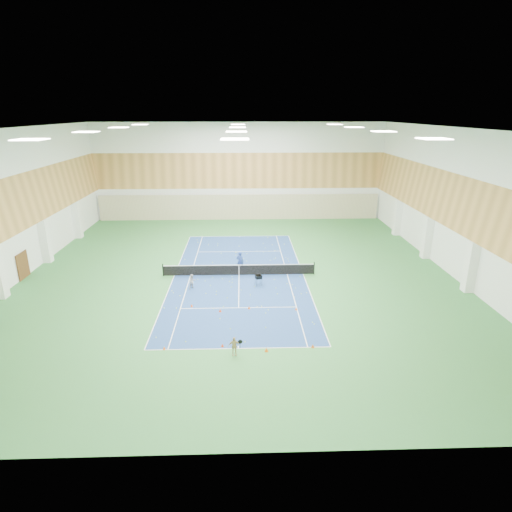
# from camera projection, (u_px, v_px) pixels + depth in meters

# --- Properties ---
(ground) EXTENTS (40.00, 40.00, 0.00)m
(ground) POSITION_uv_depth(u_px,v_px,m) (239.00, 275.00, 36.35)
(ground) COLOR #307236
(ground) RESTS_ON ground
(room_shell) EXTENTS (36.00, 40.00, 12.00)m
(room_shell) POSITION_uv_depth(u_px,v_px,m) (238.00, 206.00, 34.42)
(room_shell) COLOR white
(room_shell) RESTS_ON ground
(wood_cladding) EXTENTS (36.00, 40.00, 8.00)m
(wood_cladding) POSITION_uv_depth(u_px,v_px,m) (238.00, 181.00, 33.78)
(wood_cladding) COLOR #C58C49
(wood_cladding) RESTS_ON room_shell
(ceiling_light_grid) EXTENTS (21.40, 25.40, 0.06)m
(ceiling_light_grid) POSITION_uv_depth(u_px,v_px,m) (237.00, 129.00, 32.51)
(ceiling_light_grid) COLOR white
(ceiling_light_grid) RESTS_ON room_shell
(court_surface) EXTENTS (10.97, 23.77, 0.01)m
(court_surface) POSITION_uv_depth(u_px,v_px,m) (239.00, 275.00, 36.35)
(court_surface) COLOR navy
(court_surface) RESTS_ON ground
(tennis_balls_scatter) EXTENTS (10.57, 22.77, 0.07)m
(tennis_balls_scatter) POSITION_uv_depth(u_px,v_px,m) (239.00, 275.00, 36.34)
(tennis_balls_scatter) COLOR #CCF229
(tennis_balls_scatter) RESTS_ON ground
(tennis_net) EXTENTS (12.80, 0.10, 1.10)m
(tennis_net) POSITION_uv_depth(u_px,v_px,m) (239.00, 269.00, 36.18)
(tennis_net) COLOR black
(tennis_net) RESTS_ON ground
(back_curtain) EXTENTS (35.40, 0.16, 3.20)m
(back_curtain) POSITION_uv_depth(u_px,v_px,m) (240.00, 207.00, 54.52)
(back_curtain) COLOR #C6B793
(back_curtain) RESTS_ON ground
(door_left_b) EXTENTS (0.08, 1.80, 2.20)m
(door_left_b) POSITION_uv_depth(u_px,v_px,m) (23.00, 265.00, 35.43)
(door_left_b) COLOR #593319
(door_left_b) RESTS_ON ground
(coach) EXTENTS (0.76, 0.61, 1.80)m
(coach) POSITION_uv_depth(u_px,v_px,m) (240.00, 261.00, 36.94)
(coach) COLOR #203C94
(coach) RESTS_ON ground
(child_court) EXTENTS (0.73, 0.73, 1.19)m
(child_court) POSITION_uv_depth(u_px,v_px,m) (192.00, 281.00, 33.43)
(child_court) COLOR #9898A1
(child_court) RESTS_ON ground
(child_apron) EXTENTS (0.69, 0.31, 1.15)m
(child_apron) POSITION_uv_depth(u_px,v_px,m) (234.00, 346.00, 24.27)
(child_apron) COLOR tan
(child_apron) RESTS_ON ground
(ball_cart) EXTENTS (0.62, 0.62, 0.87)m
(ball_cart) POSITION_uv_depth(u_px,v_px,m) (258.00, 280.00, 34.10)
(ball_cart) COLOR black
(ball_cart) RESTS_ON ground
(cone_svc_a) EXTENTS (0.19, 0.19, 0.21)m
(cone_svc_a) POSITION_uv_depth(u_px,v_px,m) (192.00, 306.00, 30.43)
(cone_svc_a) COLOR #FF530D
(cone_svc_a) RESTS_ON ground
(cone_svc_b) EXTENTS (0.21, 0.21, 0.23)m
(cone_svc_b) POSITION_uv_depth(u_px,v_px,m) (220.00, 310.00, 29.66)
(cone_svc_b) COLOR red
(cone_svc_b) RESTS_ON ground
(cone_svc_c) EXTENTS (0.20, 0.20, 0.22)m
(cone_svc_c) POSITION_uv_depth(u_px,v_px,m) (249.00, 307.00, 30.13)
(cone_svc_c) COLOR #F5530C
(cone_svc_c) RESTS_ON ground
(cone_svc_d) EXTENTS (0.19, 0.19, 0.21)m
(cone_svc_d) POSITION_uv_depth(u_px,v_px,m) (296.00, 309.00, 29.95)
(cone_svc_d) COLOR #FF5B0D
(cone_svc_d) RESTS_ON ground
(cone_base_a) EXTENTS (0.18, 0.18, 0.19)m
(cone_base_a) POSITION_uv_depth(u_px,v_px,m) (164.00, 348.00, 24.99)
(cone_base_a) COLOR #FF660D
(cone_base_a) RESTS_ON ground
(cone_base_b) EXTENTS (0.19, 0.19, 0.21)m
(cone_base_b) POSITION_uv_depth(u_px,v_px,m) (222.00, 345.00, 25.28)
(cone_base_b) COLOR red
(cone_base_b) RESTS_ON ground
(cone_base_c) EXTENTS (0.23, 0.23, 0.25)m
(cone_base_c) POSITION_uv_depth(u_px,v_px,m) (266.00, 349.00, 24.78)
(cone_base_c) COLOR #E95E0C
(cone_base_c) RESTS_ON ground
(cone_base_d) EXTENTS (0.21, 0.21, 0.23)m
(cone_base_d) POSITION_uv_depth(u_px,v_px,m) (313.00, 346.00, 25.18)
(cone_base_d) COLOR #D9570B
(cone_base_d) RESTS_ON ground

